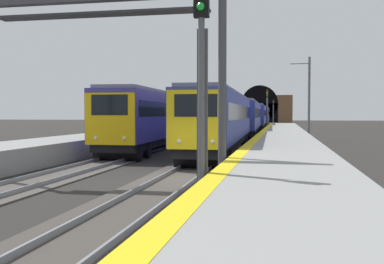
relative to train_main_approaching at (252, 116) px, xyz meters
The scene contains 13 objects.
ground_plane 42.52m from the train_main_approaching, behind, with size 320.00×320.00×0.00m, color #282623.
platform_right 42.68m from the train_main_approaching, behind, with size 112.00×3.81×1.08m, color gray.
platform_right_edge_strip 42.53m from the train_main_approaching, behind, with size 112.00×0.50×0.01m, color yellow.
track_main_line 42.51m from the train_main_approaching, behind, with size 160.00×3.11×0.21m.
track_adjacent_line 42.82m from the train_main_approaching, behind, with size 160.00×2.64×0.21m.
train_main_approaching is the anchor object (origin of this frame).
train_adjacent_platform 17.46m from the train_main_approaching, 163.02° to the left, with size 41.59×3.36×5.02m.
railway_signal_near 48.27m from the train_main_approaching, behind, with size 0.39×0.38×6.04m.
railway_signal_mid 3.83m from the train_main_approaching, 31.27° to the right, with size 0.39×0.38×5.94m.
railway_signal_far 48.80m from the train_main_approaching, ahead, with size 0.39×0.38×5.96m.
overhead_signal_gantry 44.32m from the train_main_approaching, behind, with size 0.70×9.11×6.94m.
tunnel_portal 74.82m from the train_main_approaching, ahead, with size 2.23×18.86×10.88m.
catenary_mast_near 18.24m from the train_main_approaching, 159.84° to the right, with size 0.22×1.83×7.74m.
Camera 1 is at (-16.96, -3.87, 2.59)m, focal length 42.16 mm.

